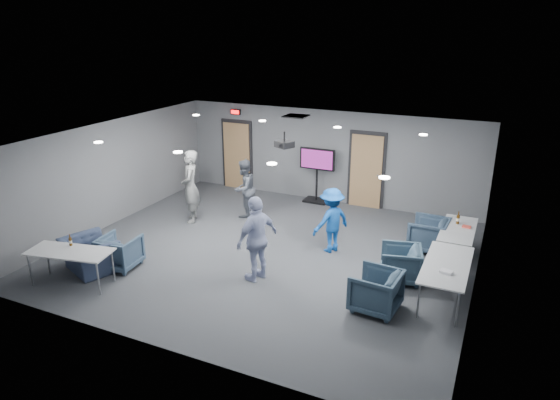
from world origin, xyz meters
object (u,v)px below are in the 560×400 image
at_px(person_d, 331,220).
at_px(chair_right_a, 428,234).
at_px(chair_front_b, 90,255).
at_px(person_b, 244,189).
at_px(chair_front_a, 120,252).
at_px(bottle_right, 458,219).
at_px(table_front_left, 70,253).
at_px(chair_right_b, 400,264).
at_px(person_c, 257,239).
at_px(table_right_a, 458,231).
at_px(person_a, 190,187).
at_px(chair_right_c, 376,291).
at_px(tv_stand, 317,172).
at_px(table_right_b, 447,266).
at_px(bottle_front, 70,241).
at_px(projector, 284,144).

xyz_separation_m(person_d, chair_right_a, (2.04, 0.99, -0.37)).
bearing_deg(chair_front_b, person_b, -86.60).
bearing_deg(chair_front_a, bottle_right, -155.93).
distance_m(person_d, table_front_left, 5.61).
relative_size(person_b, table_front_left, 0.89).
bearing_deg(chair_right_a, chair_right_b, -6.22).
relative_size(person_c, table_right_a, 1.06).
bearing_deg(table_right_a, person_a, 94.83).
relative_size(person_d, chair_right_c, 1.79).
bearing_deg(person_d, tv_stand, -122.70).
height_order(table_right_b, bottle_front, bottle_front).
relative_size(person_d, chair_right_a, 1.78).
height_order(person_a, person_d, person_a).
bearing_deg(person_d, table_right_a, 137.01).
distance_m(chair_right_c, bottle_right, 3.35).
bearing_deg(chair_right_a, bottle_front, -52.37).
height_order(person_c, chair_front_b, person_c).
distance_m(bottle_front, tv_stand, 7.15).
height_order(person_b, bottle_right, person_b).
relative_size(person_a, table_right_b, 0.98).
xyz_separation_m(chair_right_b, chair_right_c, (-0.17, -1.33, 0.02)).
height_order(chair_front_b, tv_stand, tv_stand).
xyz_separation_m(chair_right_a, bottle_right, (0.60, 0.08, 0.45)).
distance_m(person_a, person_b, 1.44).
relative_size(chair_right_c, table_right_b, 0.43).
relative_size(chair_right_b, table_right_a, 0.48).
relative_size(person_a, projector, 4.10).
bearing_deg(chair_front_b, chair_right_b, -136.47).
height_order(person_c, projector, projector).
height_order(chair_right_b, tv_stand, tv_stand).
height_order(chair_front_a, table_front_left, table_front_left).
relative_size(chair_front_a, tv_stand, 0.49).
xyz_separation_m(person_d, table_right_a, (2.69, 0.78, -0.08)).
xyz_separation_m(person_d, tv_stand, (-1.52, 3.06, 0.16)).
bearing_deg(chair_right_a, person_a, -79.78).
distance_m(person_a, chair_right_a, 6.11).
relative_size(table_front_left, bottle_front, 7.23).
bearing_deg(bottle_front, table_right_a, 30.97).
bearing_deg(projector, table_front_left, -103.44).
bearing_deg(chair_front_b, person_a, -73.63).
height_order(chair_right_a, table_right_a, chair_right_a).
relative_size(table_front_left, projector, 3.80).
bearing_deg(tv_stand, chair_right_c, -58.75).
height_order(person_d, chair_right_b, person_d).
relative_size(chair_front_a, table_right_b, 0.40).
bearing_deg(chair_right_c, chair_right_a, 176.53).
height_order(person_c, chair_right_b, person_c).
height_order(person_c, chair_right_c, person_c).
bearing_deg(chair_right_a, chair_right_c, -5.47).
bearing_deg(table_right_a, person_b, 86.48).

